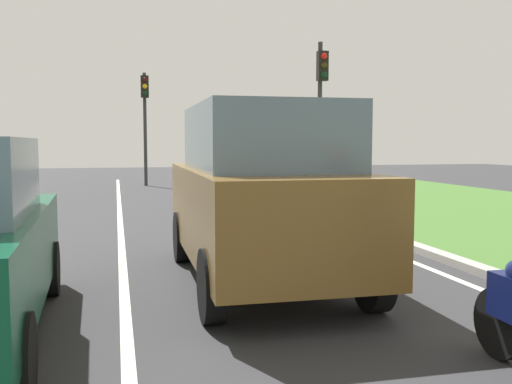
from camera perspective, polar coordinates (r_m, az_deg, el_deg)
ground_plane at (r=12.68m, az=-10.32°, el=-3.33°), size 60.00×60.00×0.00m
lane_line_center at (r=12.65m, az=-13.49°, el=-3.39°), size 0.12×32.00×0.01m
lane_line_right_edge at (r=13.39m, az=5.27°, el=-2.82°), size 0.12×32.00×0.01m
grass_verge_right at (r=15.68m, az=22.45°, el=-1.93°), size 9.00×48.00×0.06m
curb_right at (r=13.55m, az=7.27°, el=-2.50°), size 0.24×48.00×0.12m
car_suv_ahead at (r=7.26m, az=0.57°, el=-0.14°), size 2.03×4.53×2.28m
traffic_light_near_right at (r=17.93m, az=6.58°, el=9.70°), size 0.32×0.50×4.93m
traffic_light_far_median at (r=24.27m, az=-11.12°, el=8.28°), size 0.32×0.50×4.72m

